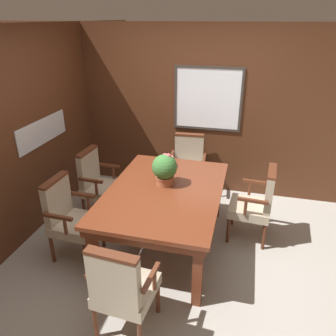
# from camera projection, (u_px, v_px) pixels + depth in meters

# --- Properties ---
(ground_plane) EXTENTS (14.00, 14.00, 0.00)m
(ground_plane) POSITION_uv_depth(u_px,v_px,m) (164.00, 256.00, 3.77)
(ground_plane) COLOR #A39E93
(wall_back) EXTENTS (7.20, 0.08, 2.45)m
(wall_back) POSITION_uv_depth(u_px,v_px,m) (195.00, 112.00, 4.84)
(wall_back) COLOR #4C2816
(wall_back) RESTS_ON ground_plane
(wall_left) EXTENTS (0.08, 7.20, 2.45)m
(wall_left) POSITION_uv_depth(u_px,v_px,m) (12.00, 143.00, 3.65)
(wall_left) COLOR #4C2816
(wall_left) RESTS_ON ground_plane
(dining_table) EXTENTS (1.25, 1.79, 0.75)m
(dining_table) POSITION_uv_depth(u_px,v_px,m) (165.00, 197.00, 3.69)
(dining_table) COLOR maroon
(dining_table) RESTS_ON ground_plane
(chair_right_far) EXTENTS (0.51, 0.54, 0.94)m
(chair_right_far) POSITION_uv_depth(u_px,v_px,m) (257.00, 202.00, 3.88)
(chair_right_far) COLOR #562B19
(chair_right_far) RESTS_ON ground_plane
(chair_left_far) EXTENTS (0.51, 0.53, 0.94)m
(chair_left_far) POSITION_uv_depth(u_px,v_px,m) (98.00, 182.00, 4.36)
(chair_left_far) COLOR #562B19
(chair_left_far) RESTS_ON ground_plane
(chair_head_far) EXTENTS (0.54, 0.51, 0.94)m
(chair_head_far) POSITION_uv_depth(u_px,v_px,m) (188.00, 164.00, 4.88)
(chair_head_far) COLOR #562B19
(chair_head_far) RESTS_ON ground_plane
(chair_left_near) EXTENTS (0.50, 0.53, 0.94)m
(chair_left_near) POSITION_uv_depth(u_px,v_px,m) (69.00, 215.00, 3.61)
(chair_left_near) COLOR #562B19
(chair_left_near) RESTS_ON ground_plane
(chair_head_near) EXTENTS (0.54, 0.51, 0.94)m
(chair_head_near) POSITION_uv_depth(u_px,v_px,m) (122.00, 287.00, 2.66)
(chair_head_near) COLOR #562B19
(chair_head_near) RESTS_ON ground_plane
(potted_plant) EXTENTS (0.29, 0.29, 0.38)m
(potted_plant) POSITION_uv_depth(u_px,v_px,m) (165.00, 169.00, 3.69)
(potted_plant) COLOR #9E5638
(potted_plant) RESTS_ON dining_table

